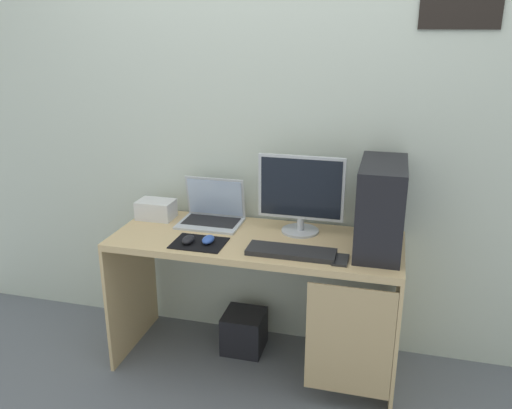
{
  "coord_description": "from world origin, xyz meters",
  "views": [
    {
      "loc": [
        0.63,
        -2.39,
        1.76
      ],
      "look_at": [
        0.0,
        0.0,
        0.92
      ],
      "focal_mm": 36.96,
      "sensor_mm": 36.0,
      "label": 1
    }
  ],
  "objects": [
    {
      "name": "projector",
      "position": [
        -0.61,
        0.14,
        0.79
      ],
      "size": [
        0.2,
        0.14,
        0.1
      ],
      "primitive_type": "cube",
      "color": "silver",
      "rests_on": "desk"
    },
    {
      "name": "ground_plane",
      "position": [
        0.0,
        0.0,
        0.0
      ],
      "size": [
        8.0,
        8.0,
        0.0
      ],
      "primitive_type": "plane",
      "color": "slate"
    },
    {
      "name": "keyboard",
      "position": [
        0.21,
        -0.15,
        0.75
      ],
      "size": [
        0.42,
        0.14,
        0.02
      ],
      "primitive_type": "cube",
      "color": "#232326",
      "rests_on": "desk"
    },
    {
      "name": "subwoofer",
      "position": [
        -0.1,
        0.1,
        0.11
      ],
      "size": [
        0.23,
        0.23,
        0.23
      ],
      "primitive_type": "cube",
      "color": "black",
      "rests_on": "ground_plane"
    },
    {
      "name": "mouse_right",
      "position": [
        -0.3,
        -0.16,
        0.76
      ],
      "size": [
        0.06,
        0.1,
        0.03
      ],
      "primitive_type": "ellipsoid",
      "color": "black",
      "rests_on": "mousepad"
    },
    {
      "name": "desk",
      "position": [
        0.02,
        -0.01,
        0.59
      ],
      "size": [
        1.47,
        0.57,
        0.74
      ],
      "color": "tan",
      "rests_on": "ground_plane"
    },
    {
      "name": "monitor",
      "position": [
        0.2,
        0.13,
        0.94
      ],
      "size": [
        0.44,
        0.19,
        0.41
      ],
      "color": "#B7BCC6",
      "rests_on": "desk"
    },
    {
      "name": "wall_back",
      "position": [
        0.0,
        0.32,
        1.3
      ],
      "size": [
        4.0,
        0.05,
        2.6
      ],
      "color": "beige",
      "rests_on": "ground_plane"
    },
    {
      "name": "mousepad",
      "position": [
        -0.25,
        -0.14,
        0.74
      ],
      "size": [
        0.26,
        0.2,
        0.0
      ],
      "primitive_type": "cube",
      "color": "black",
      "rests_on": "desk"
    },
    {
      "name": "cell_phone",
      "position": [
        0.44,
        -0.17,
        0.74
      ],
      "size": [
        0.07,
        0.13,
        0.01
      ],
      "primitive_type": "cube",
      "color": "#232326",
      "rests_on": "desk"
    },
    {
      "name": "laptop",
      "position": [
        -0.29,
        0.16,
        0.79
      ],
      "size": [
        0.33,
        0.24,
        0.24
      ],
      "color": "#B7BCC6",
      "rests_on": "desk"
    },
    {
      "name": "mouse_left",
      "position": [
        -0.21,
        -0.13,
        0.76
      ],
      "size": [
        0.06,
        0.1,
        0.03
      ],
      "primitive_type": "ellipsoid",
      "color": "#2D51B2",
      "rests_on": "mousepad"
    },
    {
      "name": "pc_tower",
      "position": [
        0.6,
        0.02,
        0.95
      ],
      "size": [
        0.21,
        0.45,
        0.43
      ],
      "primitive_type": "cube",
      "color": "black",
      "rests_on": "desk"
    }
  ]
}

